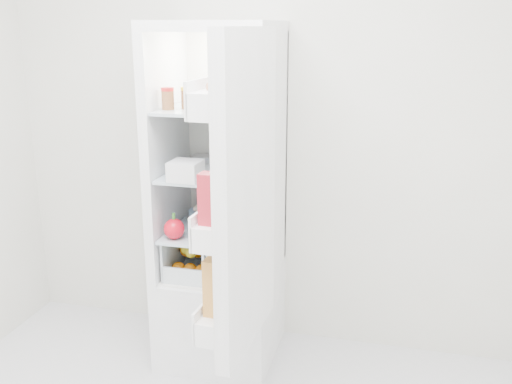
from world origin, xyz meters
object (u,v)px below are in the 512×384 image
(mushroom_bowl, at_px, (203,217))
(red_cabbage, at_px, (244,219))
(refrigerator, at_px, (223,239))
(fridge_door, at_px, (240,201))

(mushroom_bowl, bearing_deg, red_cabbage, -23.24)
(refrigerator, distance_m, mushroom_bowl, 0.16)
(mushroom_bowl, height_order, fridge_door, fridge_door)
(red_cabbage, distance_m, mushroom_bowl, 0.28)
(mushroom_bowl, bearing_deg, refrigerator, 0.07)
(mushroom_bowl, relative_size, fridge_door, 0.12)
(fridge_door, bearing_deg, red_cabbage, 17.67)
(refrigerator, xyz_separation_m, mushroom_bowl, (-0.11, -0.00, 0.12))
(red_cabbage, bearing_deg, mushroom_bowl, 156.76)
(mushroom_bowl, bearing_deg, fridge_door, -58.70)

